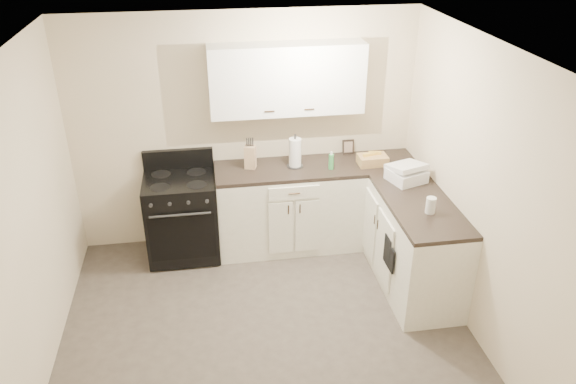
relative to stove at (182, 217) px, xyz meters
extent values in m
plane|color=#473F38|center=(0.72, -1.48, -0.46)|extent=(3.60, 3.60, 0.00)
plane|color=white|center=(0.72, -1.48, 2.04)|extent=(3.60, 3.60, 0.00)
plane|color=beige|center=(0.72, 0.32, 0.79)|extent=(3.60, 0.00, 3.60)
plane|color=beige|center=(2.52, -1.48, 0.79)|extent=(0.00, 3.60, 3.60)
plane|color=beige|center=(-1.08, -1.48, 0.79)|extent=(0.00, 3.60, 3.60)
cube|color=white|center=(1.14, 0.02, -0.01)|extent=(1.55, 0.60, 0.90)
cube|color=white|center=(2.22, -0.63, -0.01)|extent=(0.60, 1.90, 0.90)
cube|color=black|center=(1.14, 0.02, 0.46)|extent=(1.55, 0.60, 0.04)
cube|color=black|center=(2.22, -0.63, 0.46)|extent=(0.60, 1.90, 0.04)
cube|color=white|center=(1.14, 0.18, 1.38)|extent=(1.55, 0.30, 0.70)
cube|color=black|center=(0.00, 0.00, 0.00)|extent=(0.73, 0.62, 0.88)
cube|color=tan|center=(0.74, 0.09, 0.60)|extent=(0.14, 0.13, 0.24)
cylinder|color=white|center=(1.21, 0.05, 0.63)|extent=(0.15, 0.15, 0.31)
cylinder|color=green|center=(1.57, -0.07, 0.56)|extent=(0.06, 0.06, 0.16)
cube|color=black|center=(1.84, 0.28, 0.56)|extent=(0.13, 0.04, 0.16)
cube|color=tan|center=(2.02, -0.03, 0.53)|extent=(0.31, 0.21, 0.10)
cube|color=white|center=(2.24, -0.46, 0.54)|extent=(0.41, 0.39, 0.12)
cylinder|color=silver|center=(2.23, -1.11, 0.55)|extent=(0.09, 0.09, 0.15)
cube|color=black|center=(1.90, -1.16, 0.05)|extent=(0.02, 0.14, 0.24)
cube|color=black|center=(1.90, -1.06, 0.07)|extent=(0.02, 0.17, 0.29)
camera|label=1|loc=(0.30, -5.21, 2.97)|focal=35.00mm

